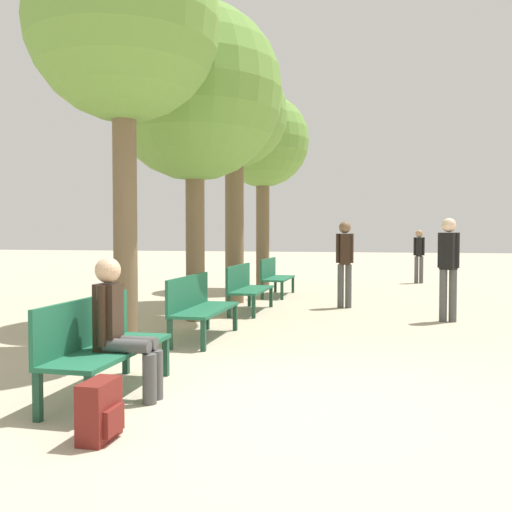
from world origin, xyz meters
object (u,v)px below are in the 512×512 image
(pedestrian_mid, at_px, (419,253))
(backpack, at_px, (100,411))
(person_seated, at_px, (120,324))
(bench_row_0, at_px, (100,341))
(tree_row_2, at_px, (234,119))
(tree_row_1, at_px, (195,94))
(tree_row_3, at_px, (263,143))
(bench_row_2, at_px, (246,285))
(pedestrian_far, at_px, (345,258))
(pedestrian_near, at_px, (448,262))
(bench_row_1, at_px, (198,303))
(bench_row_3, at_px, (274,275))
(tree_row_0, at_px, (123,28))

(pedestrian_mid, bearing_deg, backpack, -102.22)
(person_seated, bearing_deg, backpack, -72.05)
(bench_row_0, relative_size, tree_row_2, 0.32)
(pedestrian_mid, bearing_deg, tree_row_1, -116.34)
(pedestrian_mid, bearing_deg, tree_row_3, -145.47)
(bench_row_0, distance_m, tree_row_2, 7.77)
(tree_row_2, bearing_deg, person_seated, -83.37)
(bench_row_2, bearing_deg, pedestrian_far, 29.00)
(person_seated, relative_size, pedestrian_near, 0.73)
(tree_row_1, relative_size, backpack, 12.32)
(backpack, height_order, pedestrian_near, pedestrian_near)
(bench_row_1, bearing_deg, bench_row_3, 90.00)
(tree_row_3, xyz_separation_m, backpack, (1.13, -10.91, -3.60))
(tree_row_1, bearing_deg, backpack, -78.25)
(bench_row_1, bearing_deg, backpack, -81.83)
(tree_row_0, bearing_deg, person_seated, -65.90)
(bench_row_0, distance_m, tree_row_0, 3.91)
(bench_row_3, height_order, pedestrian_mid, pedestrian_mid)
(tree_row_0, distance_m, tree_row_3, 8.12)
(pedestrian_far, bearing_deg, tree_row_1, -136.72)
(pedestrian_near, bearing_deg, tree_row_3, 131.55)
(pedestrian_near, distance_m, pedestrian_far, 2.28)
(tree_row_2, distance_m, pedestrian_far, 3.75)
(bench_row_3, bearing_deg, tree_row_1, -98.14)
(tree_row_0, distance_m, tree_row_2, 5.22)
(bench_row_1, xyz_separation_m, tree_row_0, (-0.58, -1.06, 3.45))
(person_seated, distance_m, backpack, 1.11)
(bench_row_2, relative_size, pedestrian_far, 0.97)
(bench_row_0, distance_m, tree_row_3, 10.43)
(bench_row_2, bearing_deg, bench_row_3, 90.00)
(bench_row_3, relative_size, tree_row_3, 0.32)
(tree_row_0, height_order, backpack, tree_row_0)
(person_seated, height_order, backpack, person_seated)
(bench_row_1, xyz_separation_m, pedestrian_near, (3.56, 2.39, 0.49))
(person_seated, xyz_separation_m, pedestrian_mid, (3.28, 12.78, 0.23))
(bench_row_2, xyz_separation_m, person_seated, (0.24, -5.71, 0.17))
(tree_row_2, bearing_deg, tree_row_3, 90.00)
(bench_row_0, xyz_separation_m, bench_row_3, (0.00, 8.44, 0.00))
(tree_row_2, bearing_deg, tree_row_0, -90.00)
(bench_row_0, xyz_separation_m, pedestrian_far, (1.76, 6.60, 0.48))
(pedestrian_far, bearing_deg, person_seated, -102.80)
(bench_row_0, height_order, tree_row_2, tree_row_2)
(bench_row_2, distance_m, pedestrian_mid, 7.91)
(tree_row_1, bearing_deg, tree_row_0, -90.00)
(bench_row_3, xyz_separation_m, pedestrian_near, (3.56, -3.24, 0.49))
(tree_row_0, relative_size, backpack, 12.06)
(bench_row_1, distance_m, tree_row_2, 5.39)
(bench_row_0, height_order, person_seated, person_seated)
(person_seated, bearing_deg, bench_row_2, 92.43)
(backpack, bearing_deg, tree_row_1, 101.75)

